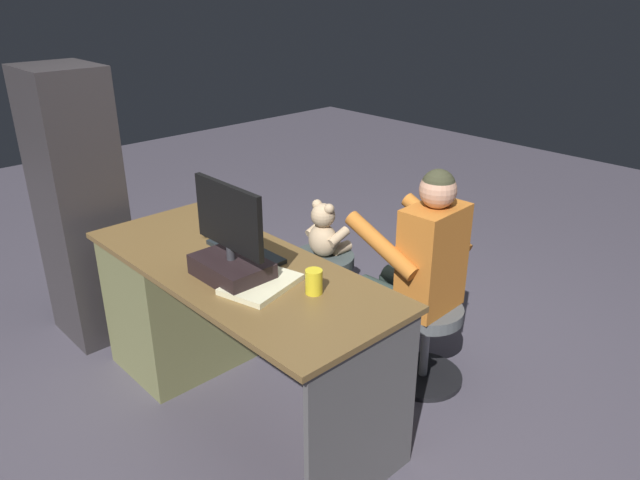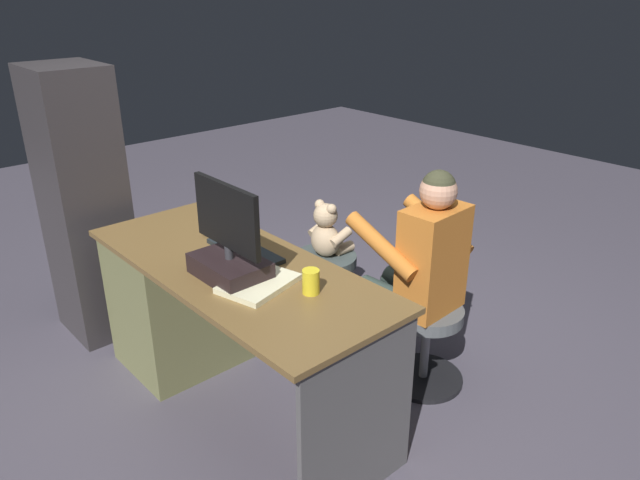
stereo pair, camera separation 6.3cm
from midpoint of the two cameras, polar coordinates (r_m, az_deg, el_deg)
ground_plane at (r=3.25m, az=-1.34°, el=-12.00°), size 10.00×10.00×0.00m
desk at (r=3.11m, az=-12.85°, el=-5.63°), size 1.59×0.65×0.75m
monitor at (r=2.47m, az=-9.22°, el=-1.14°), size 0.41×0.22×0.41m
keyboard at (r=2.73m, az=-7.79°, el=-1.08°), size 0.42×0.14×0.02m
computer_mouse at (r=2.94m, az=-10.91°, el=0.74°), size 0.06×0.10×0.04m
cup at (r=2.35m, az=-1.35°, el=-4.00°), size 0.07×0.07×0.10m
tv_remote at (r=2.72m, az=-10.97°, el=-1.43°), size 0.05×0.15×0.02m
notebook_binder at (r=2.43m, az=-6.37°, el=-4.21°), size 0.29×0.34×0.02m
office_chair_teddy at (r=3.54m, az=-0.23°, el=-3.94°), size 0.42×0.42×0.42m
teddy_bear at (r=3.42m, az=-0.09°, el=0.77°), size 0.24×0.24×0.33m
visitor_chair at (r=3.07m, az=9.47°, el=-9.05°), size 0.40×0.40×0.42m
person at (r=2.92m, az=8.79°, el=-1.95°), size 0.51×0.49×1.12m
equipment_rack at (r=3.50m, az=-22.38°, el=2.79°), size 0.44×0.36×1.51m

